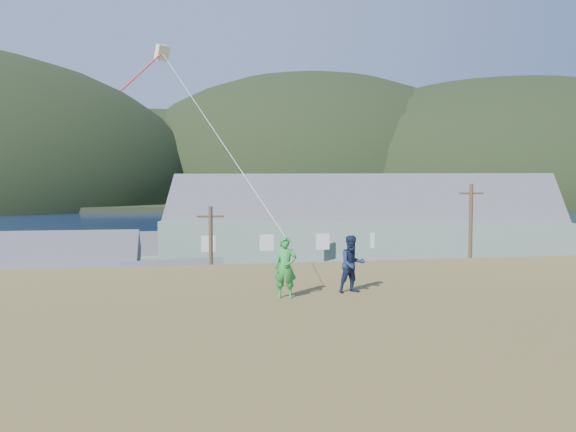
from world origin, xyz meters
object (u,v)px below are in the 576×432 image
object	(u,v)px
lodge	(359,233)
shed_palegreen_near	(69,276)
kite_flyer_navy	(352,264)
kite_flyer_green	(285,268)
shed_palegreen_far	(121,261)
wharf	(162,260)
shed_white	(175,297)

from	to	relation	value
lodge	shed_palegreen_near	xyz separation A→B (m)	(-25.80, -7.94, -2.25)
kite_flyer_navy	lodge	bearing A→B (deg)	62.17
shed_palegreen_near	kite_flyer_green	world-z (taller)	kite_flyer_green
shed_palegreen_near	shed_palegreen_far	world-z (taller)	shed_palegreen_near
lodge	shed_palegreen_far	size ratio (longest dim) A/B	3.89
lodge	shed_palegreen_near	bearing A→B (deg)	-147.96
shed_palegreen_far	kite_flyer_green	size ratio (longest dim) A/B	6.78
lodge	shed_palegreen_near	distance (m)	27.09
shed_palegreen_near	shed_palegreen_far	xyz separation A→B (m)	(2.58, 11.66, -0.44)
kite_flyer_navy	kite_flyer_green	bearing A→B (deg)	-177.56
wharf	shed_white	world-z (taller)	shed_white
lodge	kite_flyer_navy	world-z (taller)	lodge
shed_white	kite_flyer_green	world-z (taller)	kite_flyer_green
wharf	kite_flyer_green	distance (m)	59.27
wharf	shed_palegreen_near	distance (m)	27.27
shed_white	shed_palegreen_far	world-z (taller)	shed_palegreen_far
kite_flyer_green	kite_flyer_navy	world-z (taller)	kite_flyer_green
shed_white	kite_flyer_navy	world-z (taller)	kite_flyer_navy
shed_white	shed_palegreen_far	xyz separation A→B (m)	(-5.60, 17.91, 0.24)
shed_palegreen_near	shed_palegreen_far	bearing A→B (deg)	77.95
lodge	kite_flyer_navy	bearing A→B (deg)	-92.81
shed_palegreen_near	kite_flyer_green	size ratio (longest dim) A/B	7.07
shed_palegreen_near	kite_flyer_navy	size ratio (longest dim) A/B	7.21
wharf	shed_palegreen_far	bearing A→B (deg)	-102.72
kite_flyer_navy	wharf	bearing A→B (deg)	86.97
shed_palegreen_near	shed_white	xyz separation A→B (m)	(8.18, -6.25, -0.68)
shed_palegreen_far	shed_white	bearing A→B (deg)	-81.94
kite_flyer_green	lodge	bearing A→B (deg)	82.18
lodge	shed_white	bearing A→B (deg)	-126.22
wharf	kite_flyer_green	world-z (taller)	kite_flyer_green
wharf	shed_white	xyz separation A→B (m)	(2.25, -32.75, 1.73)
shed_palegreen_near	shed_palegreen_far	size ratio (longest dim) A/B	1.04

